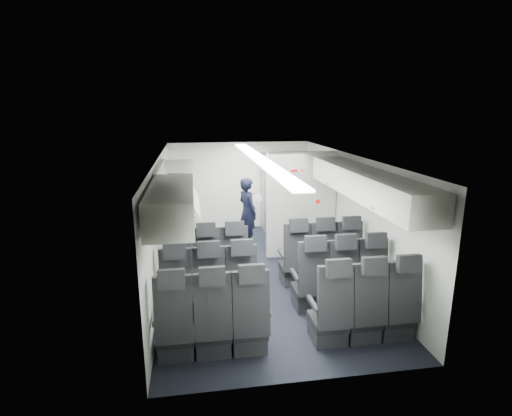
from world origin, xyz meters
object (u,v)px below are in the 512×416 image
object	(u,v)px
galley_unit	(279,192)
carry_on_bag	(178,182)
seat_row_front	(265,264)
seat_row_mid	(276,287)
seat_row_rear	(291,319)
boarding_door	(170,207)
flight_attendant	(247,212)

from	to	relation	value
galley_unit	carry_on_bag	world-z (taller)	same
seat_row_front	seat_row_mid	xyz separation A→B (m)	(0.00, -0.90, 0.00)
seat_row_rear	galley_unit	distance (m)	5.17
seat_row_mid	seat_row_front	bearing A→B (deg)	90.00
carry_on_bag	seat_row_front	bearing A→B (deg)	-5.53
seat_row_mid	seat_row_rear	size ratio (longest dim) A/B	1.00
boarding_door	flight_attendant	world-z (taller)	boarding_door
seat_row_front	seat_row_mid	size ratio (longest dim) A/B	1.00
seat_row_front	boarding_door	size ratio (longest dim) A/B	1.79
seat_row_mid	galley_unit	distance (m)	4.30
seat_row_rear	boarding_door	world-z (taller)	boarding_door
flight_attendant	carry_on_bag	bearing A→B (deg)	117.68
seat_row_mid	carry_on_bag	distance (m)	2.33
boarding_door	galley_unit	bearing A→B (deg)	24.28
seat_row_rear	carry_on_bag	xyz separation A→B (m)	(-1.38, 2.18, 1.37)
seat_row_front	seat_row_rear	size ratio (longest dim) A/B	1.00
seat_row_mid	galley_unit	bearing A→B (deg)	77.12
boarding_door	flight_attendant	distance (m)	1.65
seat_row_rear	seat_row_front	bearing A→B (deg)	90.00
boarding_door	flight_attendant	size ratio (longest dim) A/B	1.22
seat_row_front	galley_unit	xyz separation A→B (m)	(0.95, 3.25, 0.55)
seat_row_front	flight_attendant	world-z (taller)	flight_attendant
seat_row_rear	carry_on_bag	world-z (taller)	carry_on_bag
seat_row_mid	boarding_door	size ratio (longest dim) A/B	1.79
seat_row_mid	flight_attendant	size ratio (longest dim) A/B	2.18
seat_row_mid	seat_row_rear	world-z (taller)	same
seat_row_front	carry_on_bag	world-z (taller)	carry_on_bag
seat_row_mid	boarding_door	xyz separation A→B (m)	(-1.64, 2.99, 0.55)
seat_row_rear	carry_on_bag	size ratio (longest dim) A/B	8.16
galley_unit	boarding_door	bearing A→B (deg)	-155.72
galley_unit	flight_attendant	xyz separation A→B (m)	(-0.95, -1.16, -0.19)
carry_on_bag	flight_attendant	bearing A→B (deg)	61.27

